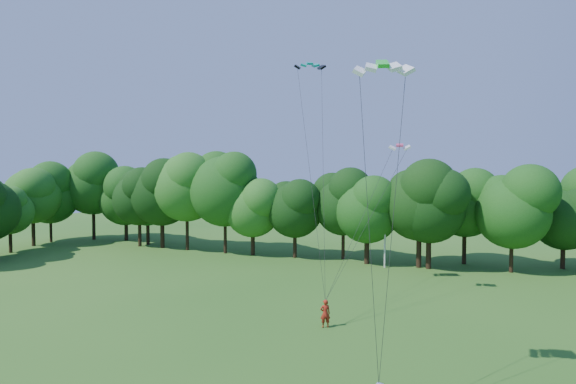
% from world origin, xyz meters
% --- Properties ---
extents(utility_pole, '(1.60, 0.20, 8.00)m').
position_xyz_m(utility_pole, '(3.50, 32.22, 4.12)').
color(utility_pole, beige).
rests_on(utility_pole, ground).
extents(kite_flyer_left, '(0.81, 0.71, 1.86)m').
position_xyz_m(kite_flyer_left, '(2.60, 11.91, 0.93)').
color(kite_flyer_left, maroon).
rests_on(kite_flyer_left, ground).
extents(kite_teal, '(2.77, 2.05, 0.49)m').
position_xyz_m(kite_teal, '(-1.07, 19.86, 19.36)').
color(kite_teal, '#059E91').
rests_on(kite_teal, ground).
extents(kite_green, '(2.68, 1.70, 0.60)m').
position_xyz_m(kite_green, '(7.47, 3.69, 14.96)').
color(kite_green, '#1FD12B').
rests_on(kite_green, ground).
extents(kite_pink, '(1.79, 1.04, 0.32)m').
position_xyz_m(kite_pink, '(6.27, 20.73, 12.43)').
color(kite_pink, '#DF3E6D').
rests_on(kite_pink, ground).
extents(tree_back_west, '(7.33, 7.33, 10.66)m').
position_xyz_m(tree_back_west, '(-30.53, 36.33, 6.65)').
color(tree_back_west, black).
rests_on(tree_back_west, ground).
extents(tree_back_center, '(8.50, 8.50, 12.37)m').
position_xyz_m(tree_back_center, '(6.92, 33.61, 7.72)').
color(tree_back_center, black).
rests_on(tree_back_center, ground).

